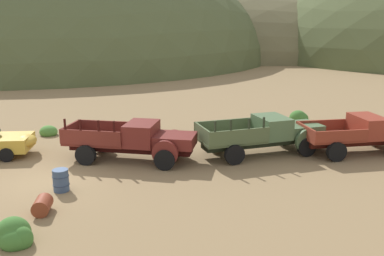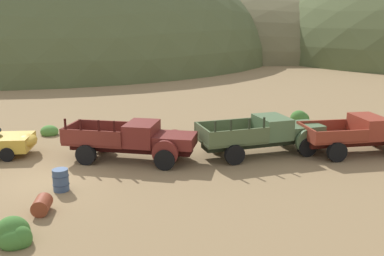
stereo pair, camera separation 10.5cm
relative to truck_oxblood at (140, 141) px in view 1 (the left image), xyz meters
The scene contains 13 objects.
ground_plane 4.42m from the truck_oxblood, 141.50° to the right, with size 300.00×300.00×0.00m, color olive.
hill_far_right 61.37m from the truck_oxblood, 110.67° to the left, with size 75.62×74.90×38.06m, color #4C5633.
hill_far_left 81.47m from the truck_oxblood, 80.72° to the left, with size 95.40×76.32×31.81m, color brown.
truck_oxblood is the anchor object (origin of this frame).
truck_weathered_green 6.52m from the truck_oxblood, 10.59° to the left, with size 6.68×3.94×2.16m.
truck_rust_red 11.41m from the truck_oxblood, ahead, with size 5.97×3.25×1.89m.
oil_drum_spare 4.57m from the truck_oxblood, 126.58° to the right, with size 0.66×0.66×0.89m.
oil_drum_tipped 6.31m from the truck_oxblood, 116.23° to the right, with size 0.68×0.91×0.59m.
bush_lone_scrub 8.26m from the truck_oxblood, 110.52° to the right, with size 1.19×1.11×1.06m.
bush_back_edge 7.55m from the truck_oxblood, 141.93° to the left, with size 1.04×0.93×0.74m.
bush_front_right 14.78m from the truck_oxblood, 24.84° to the left, with size 0.92×0.67×0.73m.
bush_front_left 12.25m from the truck_oxblood, 38.59° to the left, with size 1.26×1.11×1.07m.
bush_near_barrel 11.12m from the truck_oxblood, 21.46° to the left, with size 1.16×1.15×0.96m.
Camera 1 is at (5.76, -16.44, 6.58)m, focal length 39.13 mm.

